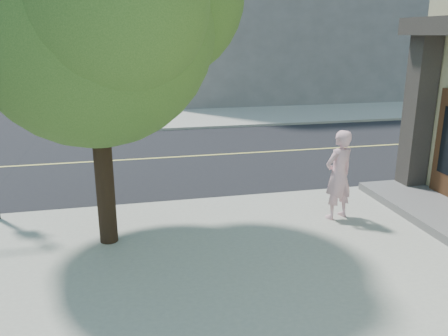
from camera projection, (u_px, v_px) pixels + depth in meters
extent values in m
plane|color=black|center=(20.00, 217.00, 10.44)|extent=(140.00, 140.00, 0.00)
cube|color=black|center=(49.00, 164.00, 14.65)|extent=(140.00, 9.00, 0.01)
cube|color=#A2A191|center=(276.00, 91.00, 33.37)|extent=(29.00, 25.00, 0.12)
cube|color=slate|center=(435.00, 211.00, 10.25)|extent=(1.60, 4.00, 0.18)
cube|color=#35302B|center=(419.00, 110.00, 11.37)|extent=(0.55, 0.55, 4.20)
imported|color=beige|center=(339.00, 175.00, 9.84)|extent=(0.84, 0.69, 1.98)
cylinder|color=black|center=(103.00, 155.00, 8.48)|extent=(0.35, 0.35, 3.50)
sphere|color=#476F28|center=(92.00, 24.00, 7.82)|extent=(4.28, 4.28, 4.28)
sphere|color=#476F28|center=(114.00, 3.00, 6.82)|extent=(2.92, 2.92, 2.92)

